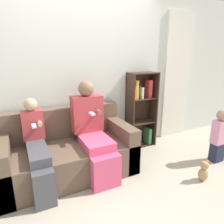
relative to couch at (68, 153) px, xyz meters
The scene contains 9 objects.
ground_plane 0.70m from the couch, 56.11° to the right, with size 14.00×14.00×0.00m, color #B2A893.
back_wall 1.15m from the couch, 52.78° to the left, with size 10.00×0.06×2.55m.
curtain_panel 2.42m from the couch, 10.59° to the left, with size 0.58×0.04×2.29m.
couch is the anchor object (origin of this frame).
adult_seated 0.48m from the couch, 17.25° to the right, with size 0.42×0.80×1.24m.
child_seated 0.48m from the couch, 158.26° to the right, with size 0.26×0.80×1.06m.
toddler_standing 2.21m from the couch, 18.08° to the right, with size 0.23×0.17×0.81m.
bookshelf 1.46m from the couch, 13.29° to the left, with size 0.49×0.27×1.29m.
teddy_bear 1.79m from the couch, 32.22° to the right, with size 0.14×0.12×0.28m.
Camera 1 is at (-0.90, -1.91, 1.58)m, focal length 32.00 mm.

